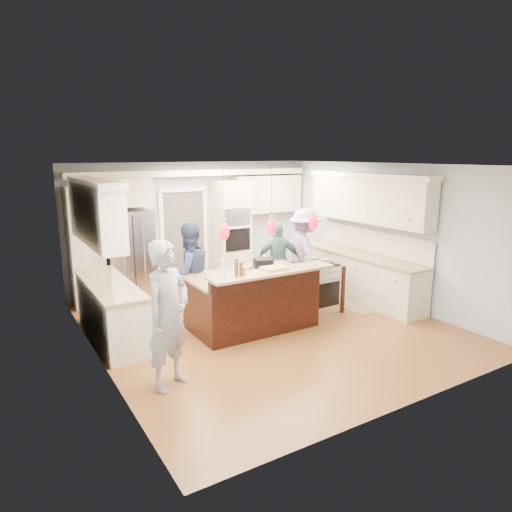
{
  "coord_description": "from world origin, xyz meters",
  "views": [
    {
      "loc": [
        -3.96,
        -6.2,
        2.87
      ],
      "look_at": [
        0.0,
        0.35,
        1.15
      ],
      "focal_mm": 32.0,
      "sensor_mm": 36.0,
      "label": 1
    }
  ],
  "objects": [
    {
      "name": "ground_plane",
      "position": [
        0.0,
        0.0,
        0.0
      ],
      "size": [
        6.0,
        6.0,
        0.0
      ],
      "primitive_type": "plane",
      "color": "#9A642A",
      "rests_on": "ground"
    },
    {
      "name": "room_shell",
      "position": [
        0.0,
        0.0,
        1.82
      ],
      "size": [
        5.54,
        6.04,
        2.72
      ],
      "color": "#B2BCC6",
      "rests_on": "ground"
    },
    {
      "name": "refrigerator",
      "position": [
        -1.55,
        2.64,
        0.9
      ],
      "size": [
        0.9,
        0.7,
        1.8
      ],
      "primitive_type": "cube",
      "color": "#B7B7BC",
      "rests_on": "ground"
    },
    {
      "name": "oven_column",
      "position": [
        0.75,
        2.67,
        1.15
      ],
      "size": [
        0.72,
        0.69,
        2.3
      ],
      "color": "beige",
      "rests_on": "ground"
    },
    {
      "name": "back_upper_cabinets",
      "position": [
        -0.75,
        2.76,
        1.67
      ],
      "size": [
        5.3,
        0.61,
        2.54
      ],
      "color": "beige",
      "rests_on": "ground"
    },
    {
      "name": "right_counter_run",
      "position": [
        2.44,
        0.3,
        1.06
      ],
      "size": [
        0.64,
        3.1,
        2.51
      ],
      "color": "beige",
      "rests_on": "ground"
    },
    {
      "name": "left_cabinets",
      "position": [
        -2.44,
        0.8,
        1.06
      ],
      "size": [
        0.64,
        2.3,
        2.51
      ],
      "color": "beige",
      "rests_on": "ground"
    },
    {
      "name": "kitchen_island",
      "position": [
        -0.25,
        0.07,
        0.49
      ],
      "size": [
        2.1,
        1.46,
        1.12
      ],
      "color": "black",
      "rests_on": "ground"
    },
    {
      "name": "island_range",
      "position": [
        1.16,
        0.15,
        0.46
      ],
      "size": [
        0.82,
        0.71,
        0.92
      ],
      "color": "#B7B7BC",
      "rests_on": "ground"
    },
    {
      "name": "pendant_lights",
      "position": [
        -0.25,
        -0.51,
        1.8
      ],
      "size": [
        1.75,
        0.15,
        1.03
      ],
      "color": "black",
      "rests_on": "ground"
    },
    {
      "name": "person_bar_end",
      "position": [
        -2.15,
        -1.11,
        0.94
      ],
      "size": [
        0.81,
        0.72,
        1.87
      ],
      "primitive_type": "imported",
      "rotation": [
        0.0,
        0.0,
        0.5
      ],
      "color": "gray",
      "rests_on": "ground"
    },
    {
      "name": "person_far_left",
      "position": [
        -1.04,
        0.85,
        0.87
      ],
      "size": [
        0.9,
        0.74,
        1.74
      ],
      "primitive_type": "imported",
      "rotation": [
        0.0,
        0.0,
        3.24
      ],
      "color": "navy",
      "rests_on": "ground"
    },
    {
      "name": "person_far_right",
      "position": [
        1.0,
        1.14,
        0.78
      ],
      "size": [
        0.99,
        0.68,
        1.56
      ],
      "primitive_type": "imported",
      "rotation": [
        0.0,
        0.0,
        2.78
      ],
      "color": "slate",
      "rests_on": "ground"
    },
    {
      "name": "person_range_side",
      "position": [
        1.6,
        1.08,
        0.9
      ],
      "size": [
        0.87,
        1.26,
        1.8
      ],
      "primitive_type": "imported",
      "rotation": [
        0.0,
        0.0,
        1.39
      ],
      "color": "#9C7AA4",
      "rests_on": "ground"
    },
    {
      "name": "floor_rug",
      "position": [
        1.98,
        -0.09,
        0.01
      ],
      "size": [
        0.69,
        0.92,
        0.01
      ],
      "primitive_type": "cube",
      "rotation": [
        0.0,
        0.0,
        0.13
      ],
      "color": "olive",
      "rests_on": "ground"
    },
    {
      "name": "water_bottle",
      "position": [
        -1.11,
        -0.57,
        1.26
      ],
      "size": [
        0.08,
        0.08,
        0.29
      ],
      "primitive_type": "cylinder",
      "rotation": [
        0.0,
        0.0,
        0.29
      ],
      "color": "silver",
      "rests_on": "kitchen_island"
    },
    {
      "name": "beer_bottle_a",
      "position": [
        -0.82,
        -0.45,
        1.24
      ],
      "size": [
        0.06,
        0.06,
        0.24
      ],
      "primitive_type": "cylinder",
      "rotation": [
        0.0,
        0.0,
        0.09
      ],
      "color": "#4C2D0D",
      "rests_on": "kitchen_island"
    },
    {
      "name": "beer_bottle_b",
      "position": [
        -0.81,
        -0.57,
        1.23
      ],
      "size": [
        0.06,
        0.06,
        0.21
      ],
      "primitive_type": "cylinder",
      "rotation": [
        0.0,
        0.0,
        0.06
      ],
      "color": "#4C2D0D",
      "rests_on": "kitchen_island"
    },
    {
      "name": "beer_bottle_c",
      "position": [
        -0.88,
        -0.56,
        1.23
      ],
      "size": [
        0.07,
        0.07,
        0.21
      ],
      "primitive_type": "cylinder",
      "rotation": [
        0.0,
        0.0,
        0.37
      ],
      "color": "#4C2D0D",
      "rests_on": "kitchen_island"
    },
    {
      "name": "drink_can",
      "position": [
        -0.71,
        -0.49,
        1.17
      ],
      "size": [
        0.06,
        0.06,
        0.11
      ],
      "primitive_type": "cylinder",
      "rotation": [
        0.0,
        0.0,
        0.09
      ],
      "color": "#B7B7BC",
      "rests_on": "kitchen_island"
    },
    {
      "name": "cutting_board",
      "position": [
        -0.16,
        -0.47,
        1.14
      ],
      "size": [
        0.4,
        0.29,
        0.03
      ],
      "primitive_type": "cube",
      "rotation": [
        0.0,
        0.0,
        -0.01
      ],
      "color": "tan",
      "rests_on": "kitchen_island"
    },
    {
      "name": "pot_large",
      "position": [
        1.02,
        0.15,
        0.99
      ],
      "size": [
        0.22,
        0.22,
        0.13
      ],
      "primitive_type": "cylinder",
      "color": "#B7B7BC",
      "rests_on": "island_range"
    },
    {
      "name": "pot_small",
      "position": [
        1.23,
        -0.0,
        0.97
      ],
      "size": [
        0.21,
        0.21,
        0.1
      ],
      "primitive_type": "cylinder",
      "color": "#B7B7BC",
      "rests_on": "island_range"
    }
  ]
}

